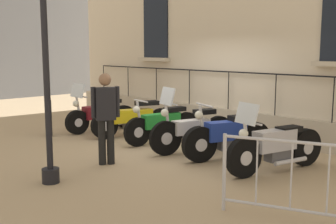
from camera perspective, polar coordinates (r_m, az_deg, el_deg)
ground_plane at (r=9.33m, az=0.97°, el=-4.73°), size 60.00×60.00×0.00m
motorcycle_maroon at (r=11.15m, az=-9.19°, el=-0.42°), size 2.06×0.71×1.30m
motorcycle_yellow at (r=10.37m, az=-4.72°, el=-1.06°), size 2.12×0.93×1.00m
motorcycle_green at (r=9.62m, az=-0.72°, el=-1.74°), size 2.03×0.63×1.03m
motorcycle_white at (r=8.78m, az=3.31°, el=-2.56°), size 1.98×0.76×1.39m
motorcycle_blue at (r=8.28m, az=8.11°, el=-3.44°), size 1.88×0.89×1.12m
motorcycle_silver at (r=7.59m, az=14.49°, el=-4.63°), size 2.15×0.76×1.27m
crowd_barrier at (r=5.45m, az=18.77°, el=-8.75°), size 0.88×2.04×1.05m
bollard at (r=10.75m, az=-16.05°, el=-0.52°), size 0.17×0.17×1.01m
pedestrian_standing at (r=7.81m, az=-8.52°, el=-0.18°), size 0.48×0.36×1.71m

